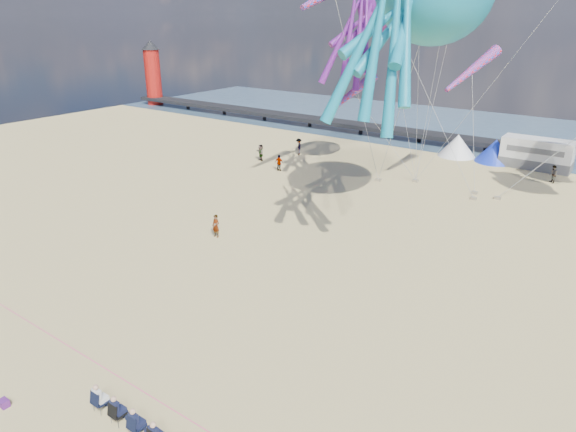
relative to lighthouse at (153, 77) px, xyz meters
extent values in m
plane|color=#DEC780|center=(56.00, -44.00, -4.50)|extent=(120.00, 120.00, 0.00)
plane|color=#3B5871|center=(56.00, 11.00, -4.48)|extent=(120.00, 120.00, 0.00)
cube|color=black|center=(28.00, 0.00, -3.50)|extent=(60.00, 3.00, 0.50)
cylinder|color=#A5140F|center=(0.00, 0.00, 0.00)|extent=(2.60, 2.60, 9.00)
cube|color=silver|center=(62.00, -4.00, -3.00)|extent=(6.60, 2.50, 3.00)
cone|color=white|center=(54.00, -4.00, -3.30)|extent=(4.00, 4.00, 2.40)
cone|color=#1933CC|center=(58.00, -4.00, -3.30)|extent=(4.00, 4.00, 2.40)
cube|color=#541C6B|center=(52.45, -52.78, -4.34)|extent=(0.40, 0.30, 0.32)
cylinder|color=#F2338C|center=(56.00, -49.00, -4.48)|extent=(34.00, 0.03, 0.03)
imported|color=tan|center=(47.78, -35.58, -3.67)|extent=(0.61, 0.40, 1.65)
imported|color=#7F6659|center=(64.41, -8.34, -3.68)|extent=(0.91, 0.96, 1.65)
imported|color=#7F6659|center=(39.56, -13.59, -3.60)|extent=(1.08, 1.11, 1.80)
imported|color=#7F6659|center=(41.60, -19.94, -3.69)|extent=(1.12, 0.74, 1.61)
imported|color=#7F6659|center=(37.74, -18.03, -3.63)|extent=(1.08, 0.92, 1.74)
cube|color=gray|center=(51.14, -17.22, -4.39)|extent=(0.50, 0.35, 0.22)
cube|color=gray|center=(59.96, -17.22, -4.39)|extent=(0.50, 0.35, 0.22)
cube|color=gray|center=(61.59, -15.95, -4.39)|extent=(0.50, 0.35, 0.22)
cube|color=gray|center=(59.59, -15.65, -4.39)|extent=(0.50, 0.35, 0.22)
cube|color=gray|center=(54.07, -15.44, -4.39)|extent=(0.50, 0.35, 0.22)
camera|label=1|loc=(71.09, -59.31, 10.06)|focal=32.00mm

